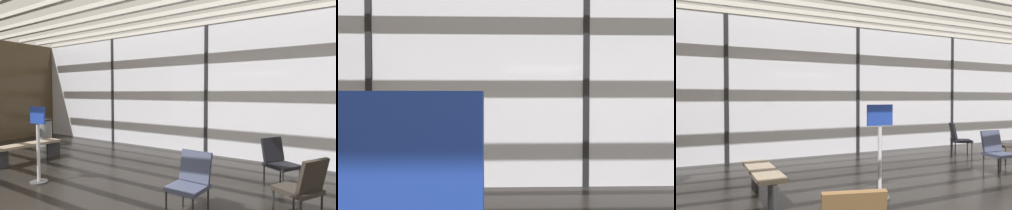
% 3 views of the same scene
% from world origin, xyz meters
% --- Properties ---
extents(glass_curtain_wall, '(14.00, 0.08, 3.53)m').
position_xyz_m(glass_curtain_wall, '(0.00, 5.20, 1.77)').
color(glass_curtain_wall, silver).
rests_on(glass_curtain_wall, ground).
extents(window_mullion_0, '(0.10, 0.12, 3.53)m').
position_xyz_m(window_mullion_0, '(-3.50, 5.20, 1.77)').
color(window_mullion_0, black).
rests_on(window_mullion_0, ground).
extents(window_mullion_1, '(0.10, 0.12, 3.53)m').
position_xyz_m(window_mullion_1, '(0.00, 5.20, 1.77)').
color(window_mullion_1, black).
rests_on(window_mullion_1, ground).
extents(parked_airplane, '(13.20, 3.65, 3.65)m').
position_xyz_m(parked_airplane, '(1.15, 11.35, 1.83)').
color(parked_airplane, silver).
rests_on(parked_airplane, ground).
extents(lounge_chair_0, '(0.69, 0.68, 0.87)m').
position_xyz_m(lounge_chair_0, '(2.72, 2.29, 0.49)').
color(lounge_chair_0, '#28231E').
rests_on(lounge_chair_0, ground).
extents(lounge_chair_2, '(0.51, 0.55, 0.87)m').
position_xyz_m(lounge_chair_2, '(1.37, 1.70, 0.49)').
color(lounge_chair_2, '#33384C').
rests_on(lounge_chair_2, ground).
extents(lounge_chair_3, '(0.70, 0.68, 0.87)m').
position_xyz_m(lounge_chair_3, '(2.17, 3.55, 0.49)').
color(lounge_chair_3, black).
rests_on(lounge_chair_3, ground).
extents(waiting_bench, '(0.40, 1.70, 0.47)m').
position_xyz_m(waiting_bench, '(-3.27, 2.04, 0.36)').
color(waiting_bench, '#7F705B').
rests_on(waiting_bench, ground).
extents(trash_bin, '(0.38, 0.38, 0.86)m').
position_xyz_m(trash_bin, '(-4.76, 3.45, 0.43)').
color(trash_bin, slate).
rests_on(trash_bin, ground).
extents(info_sign, '(0.44, 0.32, 1.44)m').
position_xyz_m(info_sign, '(-1.66, 1.30, 0.68)').
color(info_sign, '#333333').
rests_on(info_sign, ground).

